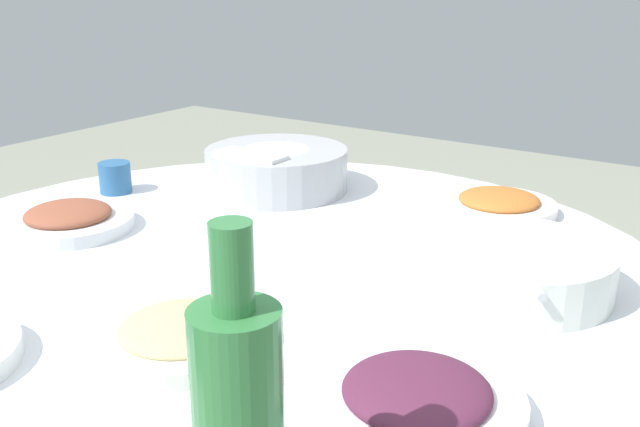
# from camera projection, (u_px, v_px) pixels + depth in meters

# --- Properties ---
(round_dining_table) EXTENTS (1.30, 1.30, 0.75)m
(round_dining_table) POSITION_uv_depth(u_px,v_px,m) (261.00, 310.00, 1.17)
(round_dining_table) COLOR #99999E
(round_dining_table) RESTS_ON ground
(rice_bowl) EXTENTS (0.30, 0.30, 0.10)m
(rice_bowl) POSITION_uv_depth(u_px,v_px,m) (277.00, 169.00, 1.51)
(rice_bowl) COLOR #B2B5BA
(rice_bowl) RESTS_ON round_dining_table
(soup_bowl) EXTENTS (0.27, 0.27, 0.07)m
(soup_bowl) POSITION_uv_depth(u_px,v_px,m) (517.00, 270.00, 1.04)
(soup_bowl) COLOR white
(soup_bowl) RESTS_ON round_dining_table
(dish_stirfry) EXTENTS (0.23, 0.23, 0.05)m
(dish_stirfry) POSITION_uv_depth(u_px,v_px,m) (69.00, 219.00, 1.29)
(dish_stirfry) COLOR silver
(dish_stirfry) RESTS_ON round_dining_table
(dish_eggplant) EXTENTS (0.23, 0.23, 0.05)m
(dish_eggplant) POSITION_uv_depth(u_px,v_px,m) (416.00, 399.00, 0.75)
(dish_eggplant) COLOR white
(dish_eggplant) RESTS_ON round_dining_table
(dish_tofu_braise) EXTENTS (0.22, 0.22, 0.04)m
(dish_tofu_braise) POSITION_uv_depth(u_px,v_px,m) (499.00, 204.00, 1.38)
(dish_tofu_braise) COLOR white
(dish_tofu_braise) RESTS_ON round_dining_table
(dish_noodles) EXTENTS (0.22, 0.22, 0.04)m
(dish_noodles) POSITION_uv_depth(u_px,v_px,m) (183.00, 333.00, 0.89)
(dish_noodles) COLOR silver
(dish_noodles) RESTS_ON round_dining_table
(green_bottle) EXTENTS (0.07, 0.07, 0.27)m
(green_bottle) POSITION_uv_depth(u_px,v_px,m) (238.00, 415.00, 0.57)
(green_bottle) COLOR #357B40
(green_bottle) RESTS_ON round_dining_table
(tea_cup_near) EXTENTS (0.07, 0.07, 0.06)m
(tea_cup_near) POSITION_uv_depth(u_px,v_px,m) (115.00, 178.00, 1.50)
(tea_cup_near) COLOR #2A5E91
(tea_cup_near) RESTS_ON round_dining_table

